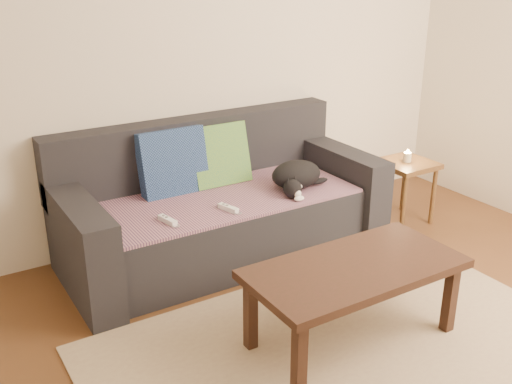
% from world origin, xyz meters
% --- Properties ---
extents(ground, '(4.50, 4.50, 0.00)m').
position_xyz_m(ground, '(0.00, 0.00, 0.00)').
color(ground, brown).
rests_on(ground, ground).
extents(back_wall, '(4.50, 0.04, 2.60)m').
position_xyz_m(back_wall, '(0.00, 2.00, 1.30)').
color(back_wall, beige).
rests_on(back_wall, ground).
extents(sofa, '(2.10, 0.94, 0.87)m').
position_xyz_m(sofa, '(0.00, 1.57, 0.31)').
color(sofa, '#232328').
rests_on(sofa, ground).
extents(throw_blanket, '(1.66, 0.74, 0.02)m').
position_xyz_m(throw_blanket, '(0.00, 1.48, 0.43)').
color(throw_blanket, '#402749').
rests_on(throw_blanket, sofa).
extents(cushion_navy, '(0.44, 0.20, 0.46)m').
position_xyz_m(cushion_navy, '(-0.25, 1.74, 0.63)').
color(cushion_navy, '#0F1F41').
rests_on(cushion_navy, throw_blanket).
extents(cushion_green, '(0.41, 0.20, 0.42)m').
position_xyz_m(cushion_green, '(0.09, 1.74, 0.63)').
color(cushion_green, '#0D5652').
rests_on(cushion_green, throw_blanket).
extents(cat, '(0.42, 0.38, 0.18)m').
position_xyz_m(cat, '(0.46, 1.36, 0.53)').
color(cat, black).
rests_on(cat, throw_blanket).
extents(wii_remote_a, '(0.06, 0.15, 0.03)m').
position_xyz_m(wii_remote_a, '(-0.50, 1.29, 0.46)').
color(wii_remote_a, white).
rests_on(wii_remote_a, throw_blanket).
extents(wii_remote_b, '(0.08, 0.15, 0.03)m').
position_xyz_m(wii_remote_b, '(-0.11, 1.26, 0.46)').
color(wii_remote_b, white).
rests_on(wii_remote_b, throw_blanket).
extents(side_table, '(0.38, 0.38, 0.47)m').
position_xyz_m(side_table, '(1.42, 1.31, 0.39)').
color(side_table, brown).
rests_on(side_table, ground).
extents(candle, '(0.06, 0.06, 0.09)m').
position_xyz_m(candle, '(1.42, 1.31, 0.51)').
color(candle, beige).
rests_on(candle, side_table).
extents(rug, '(2.50, 1.80, 0.01)m').
position_xyz_m(rug, '(0.00, 0.15, 0.01)').
color(rug, tan).
rests_on(rug, ground).
extents(coffee_table, '(1.11, 0.55, 0.44)m').
position_xyz_m(coffee_table, '(0.09, 0.32, 0.39)').
color(coffee_table, black).
rests_on(coffee_table, rug).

